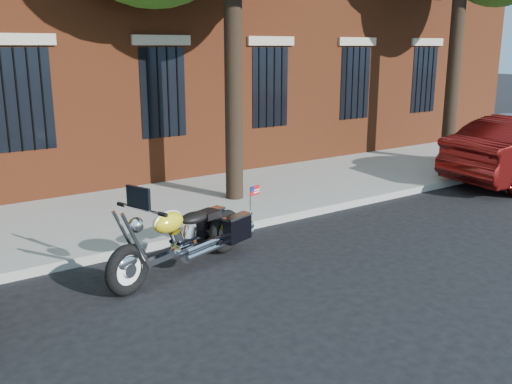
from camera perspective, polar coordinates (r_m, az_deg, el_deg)
ground at (r=9.44m, az=4.95°, el=-5.59°), size 120.00×120.00×0.00m
curb at (r=10.45m, az=0.10°, el=-3.12°), size 40.00×0.16×0.15m
sidewalk at (r=11.98m, az=-5.09°, el=-0.90°), size 40.00×3.60×0.15m
motorcycle at (r=8.44m, az=-6.84°, el=-4.61°), size 2.83×1.34×1.43m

